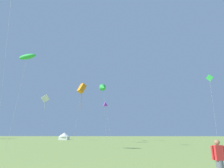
% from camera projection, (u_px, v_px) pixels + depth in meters
% --- Properties ---
extents(kite_green_delta, '(2.77, 2.89, 16.22)m').
position_uv_depth(kite_green_delta, '(103.00, 88.00, 54.81)').
color(kite_green_delta, green).
rests_on(kite_green_delta, ground).
extents(kite_purple_delta, '(2.90, 3.25, 11.68)m').
position_uv_depth(kite_purple_delta, '(106.00, 105.00, 58.92)').
color(kite_purple_delta, purple).
rests_on(kite_purple_delta, ground).
extents(kite_green_parafoil, '(3.00, 2.40, 12.27)m').
position_uv_depth(kite_green_parafoil, '(27.00, 57.00, 24.96)').
color(kite_green_parafoil, green).
rests_on(kite_green_parafoil, ground).
extents(kite_orange_box, '(2.34, 2.31, 13.89)m').
position_uv_depth(kite_orange_box, '(82.00, 88.00, 45.60)').
color(kite_orange_box, orange).
rests_on(kite_orange_box, ground).
extents(kite_white_diamond, '(2.01, 2.36, 14.97)m').
position_uv_depth(kite_white_diamond, '(45.00, 99.00, 63.55)').
color(kite_white_diamond, white).
rests_on(kite_white_diamond, ground).
extents(kite_green_diamond, '(1.50, 2.31, 15.18)m').
position_uv_depth(kite_green_diamond, '(210.00, 79.00, 43.07)').
color(kite_green_diamond, green).
rests_on(kite_green_diamond, ground).
extents(person_spectator, '(0.57, 0.30, 1.73)m').
position_uv_depth(person_spectator, '(220.00, 162.00, 7.83)').
color(person_spectator, '#565B66').
rests_on(person_spectator, ground).
extents(festival_tent_center, '(3.84, 3.84, 2.50)m').
position_uv_depth(festival_tent_center, '(64.00, 136.00, 67.61)').
color(festival_tent_center, white).
rests_on(festival_tent_center, ground).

